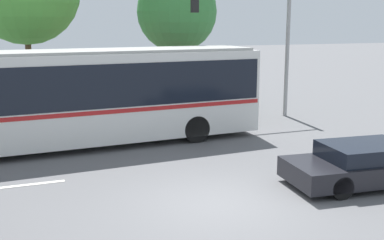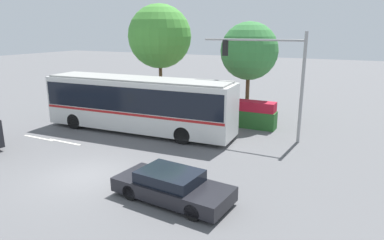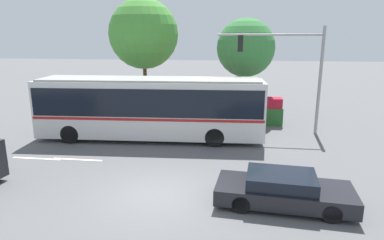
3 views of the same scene
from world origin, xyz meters
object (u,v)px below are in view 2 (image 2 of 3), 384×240
object	(u,v)px
sedan_foreground	(172,186)
city_bus	(138,102)
street_tree_left	(160,37)
street_tree_centre	(249,51)
traffic_light_pole	(275,69)

from	to	relation	value
sedan_foreground	city_bus	bearing A→B (deg)	137.89
sedan_foreground	street_tree_left	xyz separation A→B (m)	(-8.12, 12.50, 5.19)
street_tree_left	street_tree_centre	size ratio (longest dim) A/B	1.20
street_tree_left	city_bus	bearing A→B (deg)	-72.50
sedan_foreground	traffic_light_pole	size ratio (longest dim) A/B	0.76
street_tree_centre	sedan_foreground	bearing A→B (deg)	-84.94
traffic_light_pole	street_tree_left	bearing A→B (deg)	-19.02
sedan_foreground	traffic_light_pole	distance (m)	9.95
sedan_foreground	traffic_light_pole	xyz separation A→B (m)	(1.53, 9.17, 3.54)
traffic_light_pole	street_tree_left	size ratio (longest dim) A/B	0.76
city_bus	street_tree_centre	distance (m)	8.31
street_tree_left	street_tree_centre	distance (m)	7.07
city_bus	street_tree_centre	xyz separation A→B (m)	(5.22, 5.78, 2.89)
street_tree_left	street_tree_centre	world-z (taller)	street_tree_left
sedan_foreground	street_tree_left	size ratio (longest dim) A/B	0.58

